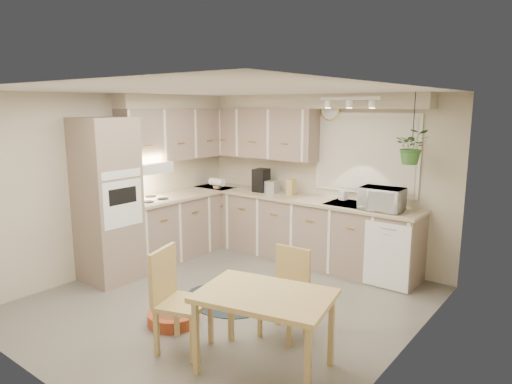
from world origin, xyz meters
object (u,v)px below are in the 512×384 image
(chair_back, at_px, (283,294))
(pet_bed, at_px, (173,317))
(chair_left, at_px, (183,301))
(microwave, at_px, (382,196))
(dining_table, at_px, (265,332))
(braided_rug, at_px, (224,300))

(chair_back, bearing_deg, pet_bed, 21.48)
(chair_left, height_order, microwave, microwave)
(dining_table, relative_size, braided_rug, 1.02)
(dining_table, height_order, microwave, microwave)
(chair_back, bearing_deg, braided_rug, -17.84)
(pet_bed, bearing_deg, chair_back, 25.18)
(braided_rug, distance_m, pet_bed, 0.75)
(dining_table, bearing_deg, chair_left, -166.72)
(chair_back, bearing_deg, chair_left, 49.99)
(dining_table, relative_size, chair_back, 1.29)
(chair_back, relative_size, braided_rug, 0.79)
(dining_table, height_order, chair_back, chair_back)
(braided_rug, relative_size, pet_bed, 2.02)
(microwave, bearing_deg, braided_rug, -127.48)
(chair_left, relative_size, braided_rug, 0.88)
(dining_table, height_order, braided_rug, dining_table)
(chair_back, relative_size, pet_bed, 1.59)
(dining_table, height_order, pet_bed, dining_table)
(pet_bed, bearing_deg, braided_rug, 86.25)
(dining_table, bearing_deg, pet_bed, 175.35)
(braided_rug, xyz_separation_m, microwave, (1.17, 1.68, 1.11))
(chair_left, bearing_deg, dining_table, 85.02)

